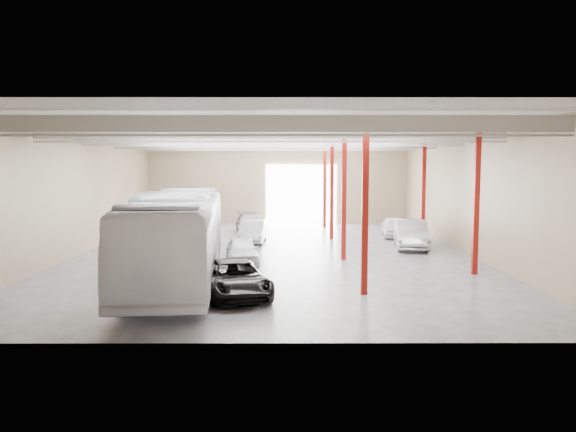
{
  "coord_description": "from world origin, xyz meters",
  "views": [
    {
      "loc": [
        0.73,
        -31.77,
        5.21
      ],
      "look_at": [
        0.83,
        -0.48,
        2.2
      ],
      "focal_mm": 35.0,
      "sensor_mm": 36.0,
      "label": 1
    }
  ],
  "objects_px": {
    "car_right_near": "(411,234)",
    "black_sedan": "(235,278)",
    "coach_bus": "(177,237)",
    "car_row_b": "(253,231)",
    "car_row_c": "(250,223)",
    "car_row_a": "(242,250)",
    "car_right_far": "(394,227)"
  },
  "relations": [
    {
      "from": "car_row_a",
      "to": "car_row_b",
      "type": "relative_size",
      "value": 0.91
    },
    {
      "from": "car_right_near",
      "to": "coach_bus",
      "type": "bearing_deg",
      "value": -134.92
    },
    {
      "from": "coach_bus",
      "to": "car_row_c",
      "type": "distance_m",
      "value": 17.45
    },
    {
      "from": "coach_bus",
      "to": "car_row_b",
      "type": "xyz_separation_m",
      "value": [
        2.57,
        12.09,
        -1.26
      ]
    },
    {
      "from": "coach_bus",
      "to": "car_row_b",
      "type": "relative_size",
      "value": 3.26
    },
    {
      "from": "car_right_near",
      "to": "black_sedan",
      "type": "bearing_deg",
      "value": -120.79
    },
    {
      "from": "car_row_a",
      "to": "car_right_near",
      "type": "distance_m",
      "value": 11.13
    },
    {
      "from": "car_row_b",
      "to": "car_right_near",
      "type": "distance_m",
      "value": 10.07
    },
    {
      "from": "car_right_far",
      "to": "black_sedan",
      "type": "bearing_deg",
      "value": -112.84
    },
    {
      "from": "car_row_c",
      "to": "car_right_far",
      "type": "bearing_deg",
      "value": -21.27
    },
    {
      "from": "car_row_c",
      "to": "car_row_a",
      "type": "bearing_deg",
      "value": -95.63
    },
    {
      "from": "car_right_far",
      "to": "car_row_b",
      "type": "bearing_deg",
      "value": -158.66
    },
    {
      "from": "coach_bus",
      "to": "car_row_a",
      "type": "relative_size",
      "value": 3.58
    },
    {
      "from": "coach_bus",
      "to": "car_row_b",
      "type": "height_order",
      "value": "coach_bus"
    },
    {
      "from": "car_row_a",
      "to": "car_row_c",
      "type": "relative_size",
      "value": 0.82
    },
    {
      "from": "car_row_b",
      "to": "car_right_near",
      "type": "bearing_deg",
      "value": -11.91
    },
    {
      "from": "coach_bus",
      "to": "car_row_c",
      "type": "height_order",
      "value": "coach_bus"
    },
    {
      "from": "car_right_near",
      "to": "car_right_far",
      "type": "relative_size",
      "value": 1.26
    },
    {
      "from": "car_row_b",
      "to": "car_row_c",
      "type": "bearing_deg",
      "value": 98.55
    },
    {
      "from": "black_sedan",
      "to": "car_row_c",
      "type": "xyz_separation_m",
      "value": [
        -0.72,
        19.97,
        0.0
      ]
    },
    {
      "from": "coach_bus",
      "to": "car_row_c",
      "type": "relative_size",
      "value": 2.95
    },
    {
      "from": "car_row_c",
      "to": "coach_bus",
      "type": "bearing_deg",
      "value": -104.26
    },
    {
      "from": "coach_bus",
      "to": "car_right_near",
      "type": "xyz_separation_m",
      "value": [
        12.32,
        9.58,
        -1.13
      ]
    },
    {
      "from": "coach_bus",
      "to": "car_row_b",
      "type": "bearing_deg",
      "value": 73.13
    },
    {
      "from": "car_row_b",
      "to": "car_right_far",
      "type": "xyz_separation_m",
      "value": [
        9.75,
        2.69,
        -0.02
      ]
    },
    {
      "from": "car_row_b",
      "to": "car_row_a",
      "type": "bearing_deg",
      "value": -88.32
    },
    {
      "from": "car_row_c",
      "to": "car_right_far",
      "type": "height_order",
      "value": "same"
    },
    {
      "from": "car_row_c",
      "to": "car_row_b",
      "type": "bearing_deg",
      "value": -91.55
    },
    {
      "from": "coach_bus",
      "to": "car_row_b",
      "type": "distance_m",
      "value": 12.42
    },
    {
      "from": "car_row_a",
      "to": "car_right_far",
      "type": "height_order",
      "value": "car_right_far"
    },
    {
      "from": "car_row_b",
      "to": "car_row_c",
      "type": "relative_size",
      "value": 0.9
    },
    {
      "from": "black_sedan",
      "to": "car_row_b",
      "type": "height_order",
      "value": "car_row_b"
    }
  ]
}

